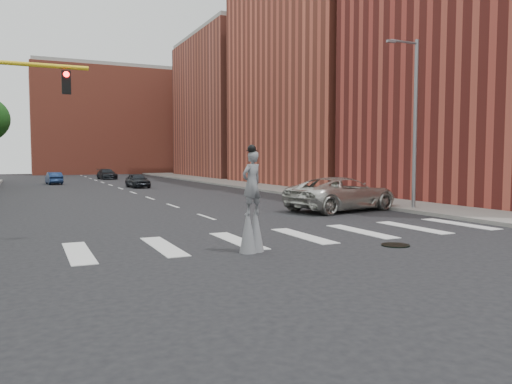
# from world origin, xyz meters

# --- Properties ---
(ground_plane) EXTENTS (160.00, 160.00, 0.00)m
(ground_plane) POSITION_xyz_m (0.00, 0.00, 0.00)
(ground_plane) COLOR black
(ground_plane) RESTS_ON ground
(sidewalk_right) EXTENTS (5.00, 90.00, 0.18)m
(sidewalk_right) POSITION_xyz_m (12.50, 25.00, 0.09)
(sidewalk_right) COLOR slate
(sidewalk_right) RESTS_ON ground
(manhole) EXTENTS (0.90, 0.90, 0.04)m
(manhole) POSITION_xyz_m (3.00, -2.00, 0.02)
(manhole) COLOR black
(manhole) RESTS_ON ground
(building_mid) EXTENTS (16.00, 22.00, 24.00)m
(building_mid) POSITION_xyz_m (22.00, 30.00, 12.00)
(building_mid) COLOR #B14C37
(building_mid) RESTS_ON ground
(building_far) EXTENTS (16.00, 22.00, 20.00)m
(building_far) POSITION_xyz_m (22.00, 54.00, 10.00)
(building_far) COLOR #A24B3B
(building_far) RESTS_ON ground
(building_backdrop) EXTENTS (26.00, 14.00, 18.00)m
(building_backdrop) POSITION_xyz_m (6.00, 78.00, 9.00)
(building_backdrop) COLOR #B14C37
(building_backdrop) RESTS_ON ground
(streetlight) EXTENTS (2.05, 0.20, 9.00)m
(streetlight) POSITION_xyz_m (10.90, 6.00, 4.90)
(streetlight) COLOR slate
(streetlight) RESTS_ON ground
(stilt_performer) EXTENTS (0.82, 0.67, 3.23)m
(stilt_performer) POSITION_xyz_m (-1.66, -1.04, 1.34)
(stilt_performer) COLOR #372516
(stilt_performer) RESTS_ON ground
(suv_crossing) EXTENTS (6.94, 4.22, 1.80)m
(suv_crossing) POSITION_xyz_m (7.57, 7.67, 0.90)
(suv_crossing) COLOR beige
(suv_crossing) RESTS_ON ground
(car_near) EXTENTS (1.92, 4.06, 1.34)m
(car_near) POSITION_xyz_m (1.69, 32.63, 0.67)
(car_near) COLOR black
(car_near) RESTS_ON ground
(car_mid) EXTENTS (1.68, 3.97, 1.27)m
(car_mid) POSITION_xyz_m (-5.17, 42.25, 0.64)
(car_mid) COLOR navy
(car_mid) RESTS_ON ground
(car_far) EXTENTS (2.32, 4.77, 1.34)m
(car_far) POSITION_xyz_m (1.70, 52.39, 0.67)
(car_far) COLOR black
(car_far) RESTS_ON ground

